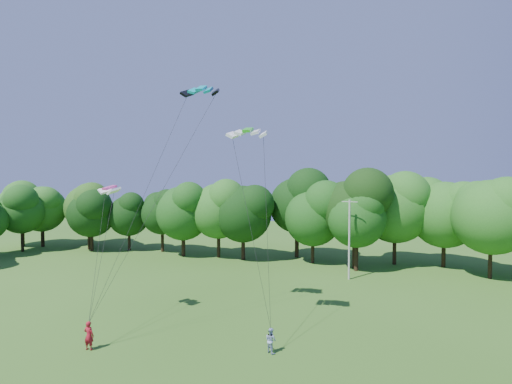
% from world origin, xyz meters
% --- Properties ---
extents(utility_pole, '(1.73, 0.43, 8.76)m').
position_xyz_m(utility_pole, '(6.52, 28.77, 4.49)').
color(utility_pole, '#ACACA3').
rests_on(utility_pole, ground).
extents(kite_flyer_left, '(0.72, 0.50, 1.90)m').
position_xyz_m(kite_flyer_left, '(-7.79, 5.23, 0.95)').
color(kite_flyer_left, '#A41524').
rests_on(kite_flyer_left, ground).
extents(kite_flyer_right, '(0.99, 0.92, 1.61)m').
position_xyz_m(kite_flyer_right, '(3.57, 8.65, 0.80)').
color(kite_flyer_right, '#94A6CE').
rests_on(kite_flyer_right, ground).
extents(kite_teal, '(2.99, 1.61, 0.67)m').
position_xyz_m(kite_teal, '(-3.17, 12.45, 18.09)').
color(kite_teal, '#059CA9').
rests_on(kite_teal, ground).
extents(kite_green, '(2.98, 1.63, 0.49)m').
position_xyz_m(kite_green, '(1.00, 11.45, 14.64)').
color(kite_green, green).
rests_on(kite_green, ground).
extents(kite_pink, '(2.20, 1.65, 0.38)m').
position_xyz_m(kite_pink, '(-9.90, 10.08, 10.45)').
color(kite_pink, '#D43B8C').
rests_on(kite_pink, ground).
extents(tree_back_west, '(7.80, 7.80, 11.35)m').
position_xyz_m(tree_back_west, '(-33.30, 34.20, 7.09)').
color(tree_back_west, '#332214').
rests_on(tree_back_west, ground).
extents(tree_back_center, '(8.47, 8.47, 12.31)m').
position_xyz_m(tree_back_center, '(6.57, 34.45, 7.69)').
color(tree_back_center, black).
rests_on(tree_back_center, ground).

